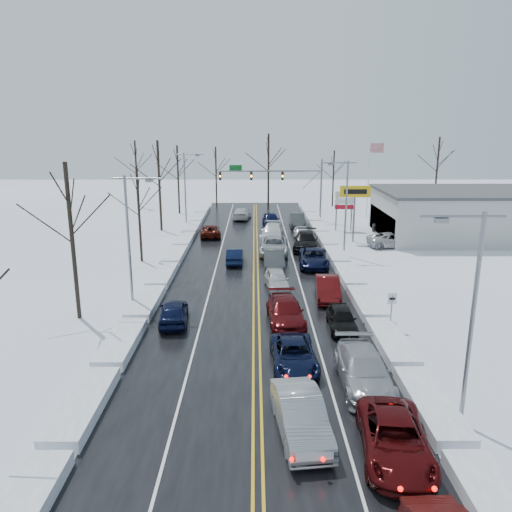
{
  "coord_description": "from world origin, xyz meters",
  "views": [
    {
      "loc": [
        -0.12,
        -36.39,
        12.08
      ],
      "look_at": [
        0.0,
        0.27,
        2.5
      ],
      "focal_mm": 35.0,
      "sensor_mm": 36.0,
      "label": 1
    }
  ],
  "objects_px": {
    "traffic_signal_mast": "(282,179)",
    "tires_plus_sign": "(355,195)",
    "flagpole": "(370,174)",
    "dealership_building": "(472,214)",
    "oncoming_car_0": "(235,263)"
  },
  "relations": [
    {
      "from": "traffic_signal_mast",
      "to": "tires_plus_sign",
      "type": "relative_size",
      "value": 2.21
    },
    {
      "from": "traffic_signal_mast",
      "to": "flagpole",
      "type": "xyz_separation_m",
      "value": [
        11.72,
        2.01,
        0.45
      ]
    },
    {
      "from": "traffic_signal_mast",
      "to": "dealership_building",
      "type": "height_order",
      "value": "traffic_signal_mast"
    },
    {
      "from": "flagpole",
      "to": "dealership_building",
      "type": "height_order",
      "value": "flagpole"
    },
    {
      "from": "traffic_signal_mast",
      "to": "oncoming_car_0",
      "type": "relative_size",
      "value": 3.2
    },
    {
      "from": "tires_plus_sign",
      "to": "flagpole",
      "type": "distance_m",
      "value": 14.79
    },
    {
      "from": "traffic_signal_mast",
      "to": "tires_plus_sign",
      "type": "bearing_deg",
      "value": -59.54
    },
    {
      "from": "traffic_signal_mast",
      "to": "tires_plus_sign",
      "type": "xyz_separation_m",
      "value": [
        7.05,
        -12.0,
        -0.49
      ]
    },
    {
      "from": "oncoming_car_0",
      "to": "tires_plus_sign",
      "type": "bearing_deg",
      "value": -144.67
    },
    {
      "from": "traffic_signal_mast",
      "to": "dealership_building",
      "type": "bearing_deg",
      "value": -25.95
    },
    {
      "from": "oncoming_car_0",
      "to": "dealership_building",
      "type": "bearing_deg",
      "value": -157.24
    },
    {
      "from": "tires_plus_sign",
      "to": "oncoming_car_0",
      "type": "relative_size",
      "value": 1.44
    },
    {
      "from": "traffic_signal_mast",
      "to": "dealership_building",
      "type": "distance_m",
      "value": 23.01
    },
    {
      "from": "tires_plus_sign",
      "to": "oncoming_car_0",
      "type": "xyz_separation_m",
      "value": [
        -12.38,
        -8.67,
        -4.99
      ]
    },
    {
      "from": "traffic_signal_mast",
      "to": "flagpole",
      "type": "distance_m",
      "value": 11.9
    }
  ]
}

